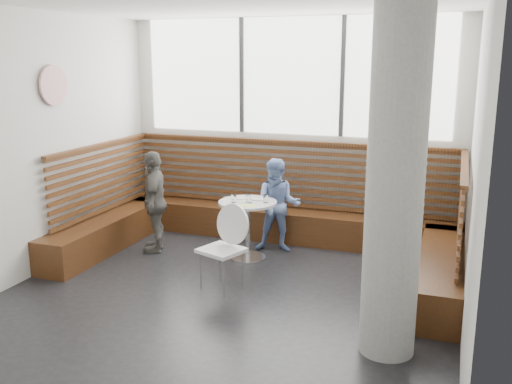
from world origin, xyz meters
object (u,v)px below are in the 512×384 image
(child_back, at_px, (278,206))
(child_left, at_px, (155,202))
(cafe_table, at_px, (248,218))
(adult_man, at_px, (396,215))
(concrete_column, at_px, (395,181))
(cafe_chair, at_px, (224,240))

(child_back, distance_m, child_left, 1.70)
(cafe_table, distance_m, adult_man, 1.97)
(concrete_column, relative_size, adult_man, 1.90)
(cafe_chair, relative_size, adult_man, 0.59)
(cafe_table, xyz_separation_m, cafe_chair, (0.10, -1.03, 0.01))
(cafe_table, relative_size, child_left, 0.56)
(child_back, bearing_deg, child_left, -172.70)
(cafe_table, xyz_separation_m, adult_man, (1.94, -0.21, 0.28))
(concrete_column, xyz_separation_m, cafe_table, (-2.07, 1.89, -1.03))
(cafe_chair, xyz_separation_m, child_left, (-1.42, 0.92, 0.12))
(concrete_column, bearing_deg, child_back, 127.55)
(cafe_table, bearing_deg, child_back, 57.72)
(child_back, xyz_separation_m, child_left, (-1.61, -0.55, 0.05))
(concrete_column, distance_m, child_back, 3.09)
(cafe_chair, xyz_separation_m, adult_man, (1.84, 0.82, 0.26))
(concrete_column, distance_m, cafe_chair, 2.38)
(cafe_table, height_order, adult_man, adult_man)
(adult_man, height_order, child_back, adult_man)
(child_left, bearing_deg, concrete_column, 40.75)
(cafe_table, bearing_deg, adult_man, -6.17)
(cafe_table, bearing_deg, cafe_chair, -84.70)
(cafe_chair, height_order, child_back, child_back)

